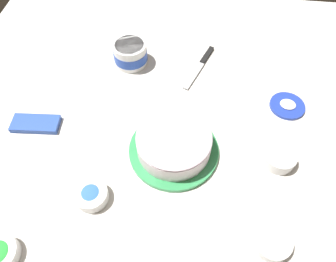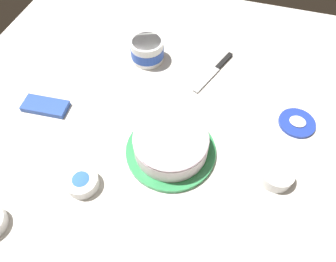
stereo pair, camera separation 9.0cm
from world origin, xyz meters
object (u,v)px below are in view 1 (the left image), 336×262
(frosting_tub, at_px, (130,53))
(candy_box_lower, at_px, (36,124))
(frosting_tub_lid, at_px, (287,106))
(sprinkle_bowl_rainbow, at_px, (279,158))
(spreading_knife, at_px, (201,63))
(frosted_cake, at_px, (174,144))
(sprinkle_bowl_blue, at_px, (91,195))
(sprinkle_bowl_pink, at_px, (272,241))

(frosting_tub, distance_m, candy_box_lower, 0.40)
(frosting_tub_lid, bearing_deg, sprinkle_bowl_rainbow, 76.97)
(sprinkle_bowl_rainbow, bearing_deg, spreading_knife, -57.36)
(frosted_cake, distance_m, candy_box_lower, 0.44)
(frosted_cake, xyz_separation_m, sprinkle_bowl_blue, (0.20, 0.17, -0.02))
(spreading_knife, relative_size, candy_box_lower, 1.55)
(sprinkle_bowl_rainbow, distance_m, sprinkle_bowl_pink, 0.24)
(sprinkle_bowl_blue, distance_m, sprinkle_bowl_rainbow, 0.53)
(frosting_tub_lid, bearing_deg, sprinkle_bowl_pink, 79.22)
(frosting_tub, relative_size, candy_box_lower, 0.83)
(frosted_cake, bearing_deg, spreading_knife, -99.12)
(frosting_tub, xyz_separation_m, sprinkle_bowl_pink, (-0.46, 0.60, -0.03))
(sprinkle_bowl_blue, bearing_deg, frosting_tub, -90.59)
(sprinkle_bowl_blue, height_order, candy_box_lower, sprinkle_bowl_blue)
(frosted_cake, distance_m, frosting_tub_lid, 0.41)
(frosting_tub, relative_size, sprinkle_bowl_rainbow, 1.28)
(spreading_knife, relative_size, sprinkle_bowl_pink, 2.39)
(sprinkle_bowl_blue, bearing_deg, sprinkle_bowl_pink, 172.19)
(sprinkle_bowl_pink, bearing_deg, frosted_cake, -41.54)
(frosting_tub, xyz_separation_m, sprinkle_bowl_blue, (0.01, 0.53, -0.02))
(frosted_cake, height_order, spreading_knife, frosted_cake)
(frosted_cake, xyz_separation_m, frosting_tub_lid, (-0.35, -0.21, -0.04))
(frosting_tub_lid, distance_m, sprinkle_bowl_pink, 0.46)
(frosted_cake, xyz_separation_m, candy_box_lower, (0.44, -0.04, -0.03))
(frosting_tub, height_order, candy_box_lower, frosting_tub)
(sprinkle_bowl_pink, bearing_deg, candy_box_lower, -21.55)
(sprinkle_bowl_blue, bearing_deg, sprinkle_bowl_rainbow, -160.96)
(candy_box_lower, bearing_deg, sprinkle_bowl_blue, 133.82)
(frosting_tub, bearing_deg, sprinkle_bowl_rainbow, 144.25)
(frosting_tub_lid, distance_m, candy_box_lower, 0.81)
(frosting_tub_lid, xyz_separation_m, spreading_knife, (0.29, -0.17, -0.00))
(frosting_tub_lid, relative_size, spreading_knife, 0.50)
(spreading_knife, height_order, sprinkle_bowl_blue, sprinkle_bowl_blue)
(frosting_tub_lid, height_order, candy_box_lower, candy_box_lower)
(sprinkle_bowl_pink, distance_m, candy_box_lower, 0.76)
(frosting_tub, relative_size, sprinkle_bowl_blue, 1.35)
(sprinkle_bowl_rainbow, bearing_deg, frosted_cake, 0.43)
(spreading_knife, bearing_deg, sprinkle_bowl_pink, 108.43)
(sprinkle_bowl_pink, relative_size, candy_box_lower, 0.65)
(sprinkle_bowl_blue, relative_size, candy_box_lower, 0.61)
(frosted_cake, distance_m, spreading_knife, 0.39)
(frosting_tub, xyz_separation_m, spreading_knife, (-0.26, -0.02, -0.04))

